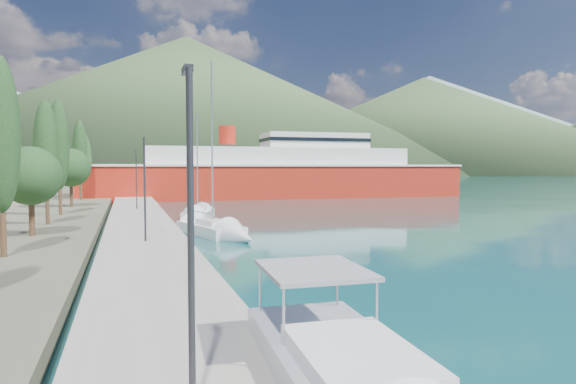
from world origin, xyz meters
name	(u,v)px	position (x,y,z in m)	size (l,w,h in m)	color
ground	(165,186)	(0.00, 120.00, 0.00)	(1400.00, 1400.00, 0.00)	#10484B
quay	(140,224)	(-9.00, 26.00, 0.40)	(5.00, 88.00, 0.80)	gray
hills_far	(242,113)	(138.59, 618.73, 77.39)	(1480.00, 900.00, 180.00)	gray
hills_near	(262,114)	(98.04, 372.50, 49.18)	(1010.00, 520.00, 115.00)	#3D5530
tree_row	(58,159)	(-15.80, 32.39, 5.82)	(4.26, 63.11, 10.70)	#47301E
lamp_posts	(144,185)	(-9.00, 14.10, 4.08)	(0.15, 44.37, 6.06)	#2D2D33
sailboat_near	(225,233)	(-3.29, 18.65, 0.33)	(5.26, 10.07, 14.02)	silver
sailboat_mid	(195,217)	(-3.72, 31.24, 0.32)	(4.73, 8.06, 11.30)	silver
ferry	(280,175)	(14.74, 62.09, 3.79)	(63.29, 16.18, 12.46)	#B22314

